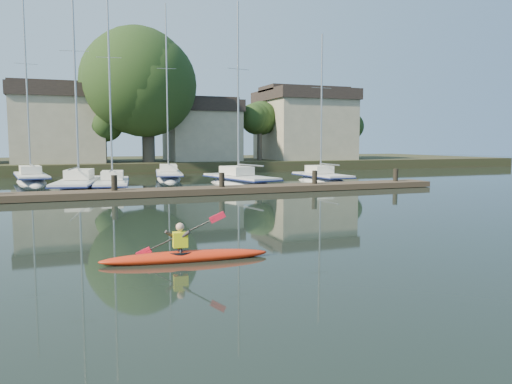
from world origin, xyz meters
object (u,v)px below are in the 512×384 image
object	(u,v)px
kayak	(185,254)
sailboat_3	(240,188)
sailboat_4	(322,185)
dock	(170,192)
sailboat_5	(31,185)
sailboat_6	(169,181)
sailboat_1	(79,193)
sailboat_2	(113,192)

from	to	relation	value
kayak	sailboat_3	xyz separation A→B (m)	(8.38, 20.26, -0.37)
sailboat_4	dock	bearing A→B (deg)	-158.75
sailboat_5	sailboat_6	size ratio (longest dim) A/B	0.99
kayak	sailboat_3	size ratio (longest dim) A/B	0.31
kayak	sailboat_5	world-z (taller)	sailboat_5
kayak	sailboat_4	xyz separation A→B (m)	(14.82, 20.48, -0.36)
sailboat_1	sailboat_2	bearing A→B (deg)	6.07
kayak	sailboat_1	xyz separation A→B (m)	(-2.13, 20.35, -0.36)
sailboat_2	sailboat_3	xyz separation A→B (m)	(8.49, 0.06, -0.03)
sailboat_3	sailboat_5	xyz separation A→B (m)	(-13.64, 7.74, 0.02)
kayak	sailboat_2	world-z (taller)	sailboat_2
sailboat_5	sailboat_6	xyz separation A→B (m)	(10.13, -0.17, 0.01)
sailboat_6	sailboat_2	bearing A→B (deg)	-114.28
sailboat_5	sailboat_6	distance (m)	10.14
sailboat_4	sailboat_6	xyz separation A→B (m)	(-9.95, 7.35, 0.02)
kayak	sailboat_2	size ratio (longest dim) A/B	0.31
kayak	sailboat_1	size ratio (longest dim) A/B	0.29
sailboat_2	sailboat_6	distance (m)	9.11
sailboat_3	sailboat_6	world-z (taller)	sailboat_6
sailboat_1	sailboat_4	world-z (taller)	sailboat_1
sailboat_2	sailboat_4	xyz separation A→B (m)	(14.93, 0.27, -0.02)
dock	sailboat_1	bearing A→B (deg)	133.80
sailboat_1	dock	bearing A→B (deg)	-35.98
sailboat_4	sailboat_5	size ratio (longest dim) A/B	0.81
sailboat_2	sailboat_3	bearing A→B (deg)	7.24
sailboat_2	kayak	bearing A→B (deg)	-82.83
sailboat_6	sailboat_5	bearing A→B (deg)	-172.10
sailboat_1	sailboat_6	distance (m)	10.25
sailboat_2	sailboat_6	size ratio (longest dim) A/B	0.93
sailboat_3	dock	bearing A→B (deg)	-151.81
kayak	sailboat_3	bearing A→B (deg)	72.36
sailboat_3	sailboat_2	bearing A→B (deg)	168.55
sailboat_4	sailboat_6	distance (m)	12.37
sailboat_1	sailboat_4	distance (m)	16.95
sailboat_5	sailboat_1	bearing A→B (deg)	-75.44
sailboat_3	sailboat_5	size ratio (longest dim) A/B	0.93
dock	sailboat_4	distance (m)	13.23
sailboat_2	sailboat_5	distance (m)	9.35
dock	sailboat_3	size ratio (longest dim) A/B	2.48
sailboat_2	sailboat_5	bearing A→B (deg)	130.27
dock	sailboat_3	distance (m)	7.55
sailboat_1	sailboat_2	xyz separation A→B (m)	(2.02, -0.15, 0.02)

